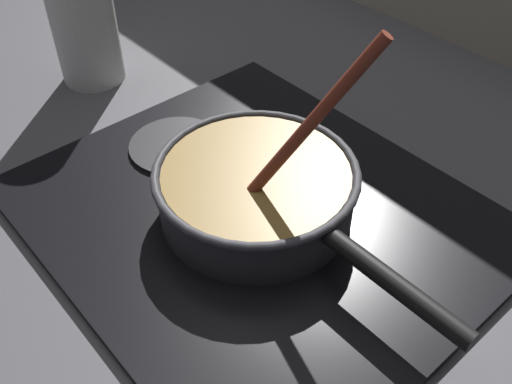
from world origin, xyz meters
name	(u,v)px	position (x,y,z in m)	size (l,w,h in m)	color
ground	(63,249)	(0.00, 0.00, -0.02)	(2.40, 1.60, 0.04)	#4C4C51
hob_plate	(256,214)	(0.13, 0.20, 0.01)	(0.56, 0.48, 0.01)	black
burner_ring	(256,209)	(0.13, 0.20, 0.02)	(0.20, 0.20, 0.01)	#592D0C
spare_burner	(176,145)	(-0.04, 0.20, 0.01)	(0.13, 0.13, 0.01)	#262628
cooking_pan	(258,190)	(0.13, 0.20, 0.05)	(0.42, 0.25, 0.26)	#38383D
paper_towel_roll	(81,9)	(-0.30, 0.22, 0.12)	(0.10, 0.10, 0.25)	white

